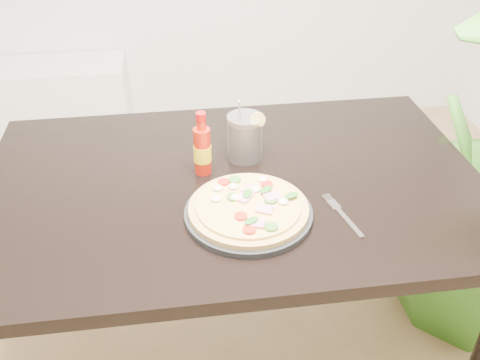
{
  "coord_description": "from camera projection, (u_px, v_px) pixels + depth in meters",
  "views": [
    {
      "loc": [
        0.14,
        -0.74,
        1.59
      ],
      "look_at": [
        0.3,
        0.37,
        0.83
      ],
      "focal_mm": 40.0,
      "sensor_mm": 36.0,
      "label": 1
    }
  ],
  "objects": [
    {
      "name": "dining_table",
      "position": [
        234.0,
        203.0,
        1.54
      ],
      "size": [
        1.4,
        0.9,
        0.75
      ],
      "color": "black",
      "rests_on": "ground"
    },
    {
      "name": "plate",
      "position": [
        248.0,
        213.0,
        1.36
      ],
      "size": [
        0.33,
        0.33,
        0.02
      ],
      "primitive_type": "cylinder",
      "color": "black",
      "rests_on": "dining_table"
    },
    {
      "name": "pizza",
      "position": [
        249.0,
        207.0,
        1.35
      ],
      "size": [
        0.3,
        0.3,
        0.03
      ],
      "color": "#D7B260",
      "rests_on": "plate"
    },
    {
      "name": "hot_sauce_bottle",
      "position": [
        202.0,
        149.0,
        1.49
      ],
      "size": [
        0.06,
        0.06,
        0.19
      ],
      "rotation": [
        0.0,
        0.0,
        0.27
      ],
      "color": "red",
      "rests_on": "dining_table"
    },
    {
      "name": "cola_cup",
      "position": [
        245.0,
        138.0,
        1.56
      ],
      "size": [
        0.11,
        0.1,
        0.19
      ],
      "rotation": [
        0.0,
        0.0,
        0.09
      ],
      "color": "black",
      "rests_on": "dining_table"
    },
    {
      "name": "fork",
      "position": [
        342.0,
        214.0,
        1.37
      ],
      "size": [
        0.06,
        0.19,
        0.0
      ],
      "rotation": [
        0.0,
        0.0,
        0.22
      ],
      "color": "silver",
      "rests_on": "dining_table"
    },
    {
      "name": "plant_pot",
      "position": [
        468.0,
        279.0,
        2.07
      ],
      "size": [
        0.28,
        0.28,
        0.22
      ],
      "primitive_type": "cylinder",
      "color": "brown",
      "rests_on": "ground"
    },
    {
      "name": "media_console",
      "position": [
        0.0,
        111.0,
        2.94
      ],
      "size": [
        1.4,
        0.34,
        0.5
      ],
      "primitive_type": "cube",
      "color": "white",
      "rests_on": "ground"
    }
  ]
}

